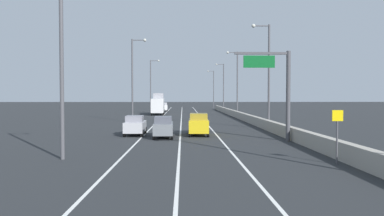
% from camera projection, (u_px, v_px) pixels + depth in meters
% --- Properties ---
extents(ground_plane, '(320.00, 320.00, 0.00)m').
position_uv_depth(ground_plane, '(192.00, 116.00, 67.91)').
color(ground_plane, '#26282B').
extents(lane_stripe_left, '(0.16, 130.00, 0.00)m').
position_uv_depth(lane_stripe_left, '(159.00, 120.00, 58.79)').
color(lane_stripe_left, silver).
rests_on(lane_stripe_left, ground_plane).
extents(lane_stripe_center, '(0.16, 130.00, 0.00)m').
position_uv_depth(lane_stripe_center, '(181.00, 120.00, 58.87)').
color(lane_stripe_center, silver).
rests_on(lane_stripe_center, ground_plane).
extents(lane_stripe_right, '(0.16, 130.00, 0.00)m').
position_uv_depth(lane_stripe_right, '(203.00, 120.00, 58.96)').
color(lane_stripe_right, silver).
rests_on(lane_stripe_right, ground_plane).
extents(jersey_barrier_right, '(0.60, 120.00, 1.10)m').
position_uv_depth(jersey_barrier_right, '(262.00, 123.00, 44.11)').
color(jersey_barrier_right, '#9E998E').
rests_on(jersey_barrier_right, ground_plane).
extents(overhead_sign_gantry, '(4.68, 0.36, 7.50)m').
position_uv_depth(overhead_sign_gantry, '(279.00, 84.00, 30.81)').
color(overhead_sign_gantry, '#47474C').
rests_on(overhead_sign_gantry, ground_plane).
extents(speed_advisory_sign, '(0.60, 0.11, 3.00)m').
position_uv_depth(speed_advisory_sign, '(337.00, 133.00, 20.36)').
color(speed_advisory_sign, '#4C4C51').
rests_on(speed_advisory_sign, ground_plane).
extents(lamp_post_right_second, '(2.14, 0.44, 11.90)m').
position_uv_depth(lamp_post_right_second, '(267.00, 70.00, 42.11)').
color(lamp_post_right_second, '#4C4C51').
rests_on(lamp_post_right_second, ground_plane).
extents(lamp_post_right_third, '(2.14, 0.44, 11.90)m').
position_uv_depth(lamp_post_right_third, '(236.00, 80.00, 67.93)').
color(lamp_post_right_third, '#4C4C51').
rests_on(lamp_post_right_third, ground_plane).
extents(lamp_post_right_fourth, '(2.14, 0.44, 11.90)m').
position_uv_depth(lamp_post_right_fourth, '(223.00, 84.00, 93.75)').
color(lamp_post_right_fourth, '#4C4C51').
rests_on(lamp_post_right_fourth, ground_plane).
extents(lamp_post_right_fifth, '(2.14, 0.44, 11.90)m').
position_uv_depth(lamp_post_right_fifth, '(213.00, 87.00, 119.56)').
color(lamp_post_right_fifth, '#4C4C51').
rests_on(lamp_post_right_fifth, ground_plane).
extents(lamp_post_left_near, '(2.14, 0.44, 11.90)m').
position_uv_depth(lamp_post_left_near, '(65.00, 46.00, 21.88)').
color(lamp_post_left_near, '#4C4C51').
rests_on(lamp_post_left_near, ground_plane).
extents(lamp_post_left_mid, '(2.14, 0.44, 11.90)m').
position_uv_depth(lamp_post_left_mid, '(134.00, 75.00, 52.86)').
color(lamp_post_left_mid, '#4C4C51').
rests_on(lamp_post_left_mid, ground_plane).
extents(lamp_post_left_far, '(2.14, 0.44, 11.90)m').
position_uv_depth(lamp_post_left_far, '(152.00, 83.00, 83.83)').
color(lamp_post_left_far, '#4C4C51').
rests_on(lamp_post_left_far, ground_plane).
extents(car_white_0, '(1.85, 4.18, 2.13)m').
position_uv_depth(car_white_0, '(164.00, 107.00, 90.71)').
color(car_white_0, white).
rests_on(car_white_0, ground_plane).
extents(car_silver_1, '(1.86, 4.07, 1.90)m').
position_uv_depth(car_silver_1, '(135.00, 125.00, 35.57)').
color(car_silver_1, '#B7B7BC').
rests_on(car_silver_1, ground_plane).
extents(car_gray_2, '(1.90, 4.58, 1.93)m').
position_uv_depth(car_gray_2, '(163.00, 127.00, 33.67)').
color(car_gray_2, slate).
rests_on(car_gray_2, ground_plane).
extents(car_yellow_3, '(2.01, 4.62, 2.11)m').
position_uv_depth(car_yellow_3, '(198.00, 124.00, 35.72)').
color(car_yellow_3, gold).
rests_on(car_yellow_3, ground_plane).
extents(box_truck, '(2.71, 9.15, 4.30)m').
position_uv_depth(box_truck, '(158.00, 105.00, 74.86)').
color(box_truck, silver).
rests_on(box_truck, ground_plane).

